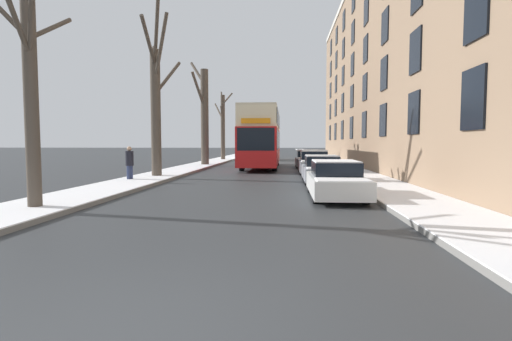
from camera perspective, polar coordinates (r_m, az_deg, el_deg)
The scene contains 15 objects.
ground_plane at distance 4.39m, azimuth -16.82°, elevation -21.59°, with size 320.00×320.00×0.00m, color #303335.
sidewalk_left at distance 57.15m, azimuth -2.75°, elevation 2.11°, with size 2.48×130.00×0.16m.
sidewalk_right at distance 56.86m, azimuth 8.37°, elevation 2.06°, with size 2.48×130.00×0.16m.
terrace_facade_right at distance 32.22m, azimuth 22.61°, elevation 14.24°, with size 9.10×47.61×15.62m.
bare_tree_left_0 at distance 12.44m, azimuth -29.66°, elevation 10.91°, with size 2.51×4.01×6.42m.
bare_tree_left_1 at distance 21.92m, azimuth -14.06°, elevation 9.57°, with size 1.66×4.45×9.19m.
bare_tree_left_2 at distance 33.07m, azimuth -7.44°, elevation 8.16°, with size 1.95×4.04×8.80m.
bare_tree_left_3 at distance 43.27m, azimuth -4.77°, elevation 6.48°, with size 2.60×3.83×7.50m.
double_decker_bus at distance 30.36m, azimuth 0.79°, elevation 5.05°, with size 2.60×11.77×4.37m.
parked_car_0 at distance 14.03m, azimuth 11.30°, elevation -1.37°, with size 1.77×4.58×1.28m.
parked_car_1 at distance 19.33m, azimuth 9.37°, elevation 0.12°, with size 1.75×4.40×1.31m.
parked_car_2 at distance 24.95m, azimuth 8.22°, elevation 1.11°, with size 1.79×4.49×1.47m.
parked_car_3 at distance 31.09m, azimuth 7.44°, elevation 1.61°, with size 1.90×4.41×1.39m.
oncoming_van at distance 44.89m, azimuth 0.80°, elevation 3.19°, with size 2.10×5.26×2.43m.
pedestrian_left_sidewalk at distance 20.07m, azimuth -17.61°, elevation 1.08°, with size 0.38×0.38×1.73m.
Camera 1 is at (1.46, -3.69, 1.88)m, focal length 28.00 mm.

